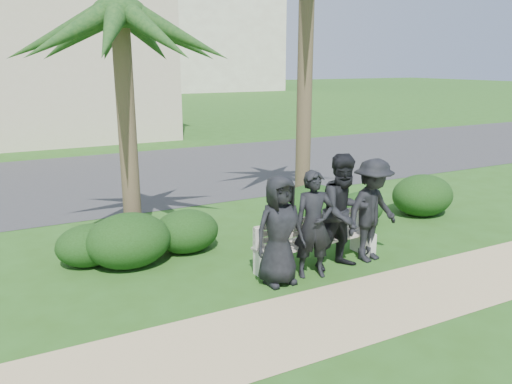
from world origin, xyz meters
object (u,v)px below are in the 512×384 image
man_a (280,231)px  park_bench (316,244)px  man_d (372,210)px  palm_left (120,16)px  man_b (314,225)px  man_c (344,212)px

man_a → park_bench: bearing=19.7°
man_d → palm_left: palm_left is taller
park_bench → man_d: (0.93, -0.26, 0.53)m
man_d → man_a: bearing=172.2°
man_b → man_d: bearing=21.7°
park_bench → man_a: man_a is taller
man_a → palm_left: 4.45m
man_c → man_d: bearing=3.9°
man_d → man_c: bearing=173.7°
park_bench → man_d: bearing=-20.4°
man_c → man_d: (0.62, 0.05, -0.07)m
man_c → man_d: 0.63m
park_bench → man_b: (-0.32, -0.37, 0.50)m
man_a → man_d: size_ratio=0.96×
park_bench → man_c: man_c is taller
man_d → palm_left: (-3.41, 2.58, 3.16)m
man_b → man_d: (1.24, 0.11, 0.03)m
park_bench → palm_left: bearing=132.4°
park_bench → man_b: 0.70m
park_bench → man_a: 1.10m
man_a → man_d: bearing=1.4°
man_a → man_d: man_d is taller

